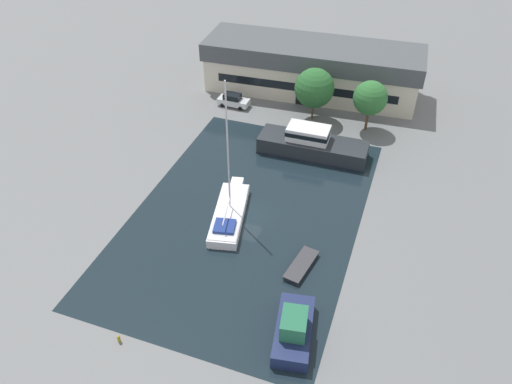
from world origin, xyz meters
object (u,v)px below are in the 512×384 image
(quay_tree_near_building, at_px, (314,88))
(cabin_boat, at_px, (294,329))
(warehouse_building, at_px, (312,68))
(sailboat_moored, at_px, (229,212))
(quay_tree_by_water, at_px, (370,98))
(small_dinghy, at_px, (301,265))
(parked_car, at_px, (233,100))
(motor_cruiser, at_px, (312,144))

(quay_tree_near_building, distance_m, cabin_boat, 34.60)
(warehouse_building, height_order, sailboat_moored, sailboat_moored)
(quay_tree_by_water, relative_size, cabin_boat, 0.99)
(warehouse_building, distance_m, small_dinghy, 35.11)
(parked_car, xyz_separation_m, motor_cruiser, (13.13, -7.85, 0.45))
(small_dinghy, bearing_deg, parked_car, 133.51)
(parked_car, bearing_deg, warehouse_building, 132.96)
(quay_tree_near_building, xyz_separation_m, motor_cruiser, (1.96, -8.03, -3.18))
(quay_tree_by_water, height_order, small_dinghy, quay_tree_by_water)
(quay_tree_by_water, height_order, cabin_boat, quay_tree_by_water)
(quay_tree_near_building, distance_m, parked_car, 11.75)
(warehouse_building, relative_size, motor_cruiser, 2.35)
(cabin_boat, bearing_deg, sailboat_moored, 121.57)
(warehouse_building, distance_m, motor_cruiser, 16.52)
(motor_cruiser, relative_size, small_dinghy, 2.77)
(motor_cruiser, bearing_deg, quay_tree_near_building, 12.62)
(motor_cruiser, xyz_separation_m, small_dinghy, (3.84, -18.20, -1.08))
(quay_tree_near_building, height_order, cabin_boat, quay_tree_near_building)
(quay_tree_by_water, bearing_deg, small_dinghy, -92.98)
(quay_tree_near_building, height_order, sailboat_moored, sailboat_moored)
(cabin_boat, bearing_deg, quay_tree_near_building, 92.60)
(sailboat_moored, xyz_separation_m, cabin_boat, (10.15, -11.66, 0.39))
(quay_tree_near_building, bearing_deg, parked_car, -179.06)
(sailboat_moored, xyz_separation_m, motor_cruiser, (4.91, 13.97, 0.69))
(quay_tree_near_building, bearing_deg, sailboat_moored, -97.63)
(motor_cruiser, bearing_deg, sailboat_moored, 159.53)
(parked_car, height_order, cabin_boat, cabin_boat)
(quay_tree_near_building, height_order, motor_cruiser, quay_tree_near_building)
(quay_tree_near_building, bearing_deg, cabin_boat, -77.91)
(parked_car, relative_size, cabin_boat, 0.65)
(small_dinghy, bearing_deg, warehouse_building, 113.79)
(quay_tree_near_building, relative_size, sailboat_moored, 0.47)
(quay_tree_near_building, distance_m, motor_cruiser, 8.86)
(warehouse_building, xyz_separation_m, sailboat_moored, (-0.67, -29.78, -2.92))
(warehouse_building, xyz_separation_m, cabin_boat, (9.48, -41.44, -2.52))
(quay_tree_by_water, xyz_separation_m, sailboat_moored, (-10.11, -21.81, -3.84))
(quay_tree_by_water, distance_m, small_dinghy, 26.42)
(warehouse_building, xyz_separation_m, small_dinghy, (8.08, -34.01, -3.30))
(quay_tree_by_water, bearing_deg, cabin_boat, -89.92)
(parked_car, bearing_deg, cabin_boat, 29.90)
(cabin_boat, bearing_deg, warehouse_building, 93.41)
(sailboat_moored, xyz_separation_m, small_dinghy, (8.75, -4.24, -0.38))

